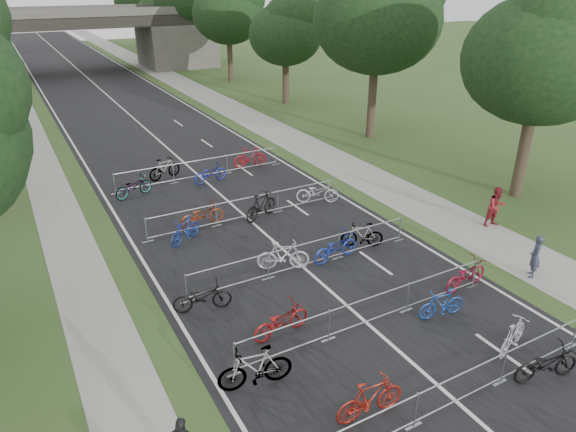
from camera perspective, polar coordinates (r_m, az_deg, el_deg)
name	(u,v)px	position (r m, az deg, el deg)	size (l,w,h in m)	color
road	(110,97)	(51.09, -19.22, 12.36)	(11.00, 140.00, 0.01)	black
sidewalk_right	(193,89)	(53.04, -10.56, 13.72)	(3.00, 140.00, 0.01)	gray
sidewalk_left	(19,106)	(50.36, -27.68, 10.75)	(2.00, 140.00, 0.01)	gray
lane_markings	(110,97)	(51.09, -19.22, 12.36)	(0.12, 140.00, 0.00)	silver
overpass_bridge	(77,41)	(65.25, -22.43, 17.55)	(31.00, 8.00, 7.05)	#4C4943
tree_right_0	(546,53)	(26.79, 26.78, 15.88)	(7.17, 7.17, 10.93)	#33261C
tree_right_1	(380,14)	(34.97, 10.19, 21.19)	(8.18, 8.18, 12.47)	#33261C
tree_right_2	(287,31)	(45.10, -0.10, 19.83)	(6.16, 6.16, 9.39)	#33261C
tree_right_3	(229,11)	(55.79, -6.56, 21.68)	(7.17, 7.17, 10.93)	#33261C
tree_right_5	(161,10)	(78.47, -13.94, 21.36)	(6.16, 6.16, 9.39)	#33261C
barrier_row_2	(462,388)	(14.41, 18.74, -17.63)	(9.70, 0.08, 1.10)	#96989D
barrier_row_3	(370,311)	(16.49, 9.09, -10.35)	(9.70, 0.08, 1.10)	#96989D
barrier_row_4	(304,256)	(19.25, 1.84, -4.43)	(9.70, 0.08, 1.10)	#96989D
barrier_row_5	(248,208)	(23.22, -4.50, 0.88)	(9.70, 0.08, 1.10)	#96989D
barrier_row_6	(201,169)	(28.41, -9.65, 5.19)	(9.70, 0.08, 1.10)	#96989D
bike_9	(370,399)	(13.56, 9.13, -19.41)	(0.54, 1.93, 1.16)	maroon
bike_10	(546,364)	(16.03, 26.75, -14.47)	(0.68, 1.96, 1.03)	black
bike_11	(513,336)	(16.67, 23.72, -12.13)	(0.49, 1.72, 1.04)	#B7B5BE
bike_12	(255,368)	(14.18, -3.68, -16.49)	(0.58, 2.06, 1.24)	#96989D
bike_13	(281,321)	(15.93, -0.79, -11.54)	(0.69, 1.97, 1.03)	maroon
bike_14	(442,304)	(17.39, 16.72, -9.34)	(0.47, 1.65, 0.99)	#1C459D
bike_15	(466,275)	(19.14, 19.14, -6.20)	(0.70, 2.02, 1.06)	maroon
bike_16	(202,297)	(17.21, -9.52, -8.88)	(0.67, 1.94, 1.02)	black
bike_17	(283,256)	(19.14, -0.55, -4.44)	(0.56, 1.98, 1.19)	#AFB0B7
bike_18	(336,247)	(19.90, 5.31, -3.48)	(0.73, 2.08, 1.09)	navy
bike_19	(362,235)	(21.01, 8.23, -2.11)	(0.49, 1.73, 1.04)	#96989D
bike_20	(185,230)	(21.57, -11.34, -1.57)	(0.50, 1.77, 1.07)	navy
bike_21	(202,215)	(22.83, -9.55, 0.11)	(0.70, 2.02, 1.06)	maroon
bike_22	(261,206)	(23.23, -3.02, 1.14)	(0.58, 2.06, 1.24)	black
bike_23	(317,192)	(24.92, 3.29, 2.64)	(0.72, 2.06, 1.08)	#B6B7BF
bike_24	(133,187)	(26.74, -16.81, 3.14)	(0.70, 2.01, 1.05)	#96989D
bike_25	(165,169)	(28.71, -13.56, 5.13)	(0.55, 1.94, 1.16)	#96989D
bike_26	(210,173)	(27.77, -8.68, 4.72)	(0.68, 1.96, 1.03)	navy
bike_27	(250,157)	(29.73, -4.26, 6.50)	(0.57, 2.01, 1.21)	maroon
pedestrian_a	(535,257)	(20.66, 25.76, -4.09)	(0.60, 0.39, 1.65)	#2E3145
pedestrian_b	(496,207)	(24.15, 22.14, 0.93)	(0.88, 0.68, 1.81)	maroon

